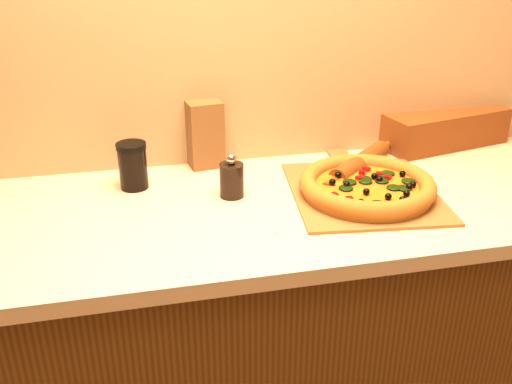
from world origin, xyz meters
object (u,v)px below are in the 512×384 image
object	(u,v)px
pizza	(367,186)
dark_jar	(133,166)
pizza_peel	(362,189)
pepper_grinder	(232,179)
rolling_pin	(360,163)

from	to	relation	value
pizza	dark_jar	world-z (taller)	dark_jar
pizza_peel	pepper_grinder	xyz separation A→B (m)	(-0.36, 0.05, 0.05)
pizza_peel	rolling_pin	world-z (taller)	rolling_pin
pizza_peel	rolling_pin	distance (m)	0.14
rolling_pin	dark_jar	size ratio (longest dim) A/B	2.52
pepper_grinder	rolling_pin	world-z (taller)	pepper_grinder
pizza_peel	pepper_grinder	size ratio (longest dim) A/B	4.87
pizza_peel	dark_jar	world-z (taller)	dark_jar
pizza	dark_jar	bearing A→B (deg)	162.10
pepper_grinder	pizza	bearing A→B (deg)	-13.09
pizza_peel	pizza	size ratio (longest dim) A/B	1.66
pizza	pepper_grinder	xyz separation A→B (m)	(-0.36, 0.08, 0.02)
pepper_grinder	dark_jar	size ratio (longest dim) A/B	0.94
pizza_peel	rolling_pin	bearing A→B (deg)	76.62
pepper_grinder	rolling_pin	size ratio (longest dim) A/B	0.37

